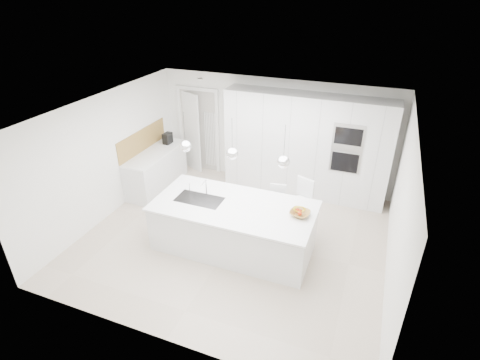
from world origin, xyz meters
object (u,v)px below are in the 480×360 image
at_px(fruit_bowl, 300,214).
at_px(bar_stool_right, 302,209).
at_px(bar_stool_left, 275,210).
at_px(espresso_machine, 168,138).
at_px(island_base, 233,229).

bearing_deg(fruit_bowl, bar_stool_right, 97.81).
bearing_deg(bar_stool_left, espresso_machine, 149.30).
relative_size(espresso_machine, bar_stool_left, 0.26).
xyz_separation_m(espresso_machine, bar_stool_right, (3.57, -1.17, -0.47)).
xyz_separation_m(fruit_bowl, bar_stool_left, (-0.60, 0.65, -0.46)).
xyz_separation_m(fruit_bowl, bar_stool_right, (-0.10, 0.76, -0.38)).
height_order(fruit_bowl, bar_stool_right, bar_stool_right).
distance_m(fruit_bowl, espresso_machine, 4.15).
relative_size(island_base, bar_stool_right, 2.49).
relative_size(fruit_bowl, bar_stool_right, 0.29).
distance_m(espresso_machine, bar_stool_right, 3.79).
height_order(island_base, bar_stool_right, bar_stool_right).
bearing_deg(fruit_bowl, espresso_machine, 152.35).
relative_size(island_base, bar_stool_left, 2.88).
height_order(espresso_machine, bar_stool_right, espresso_machine).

